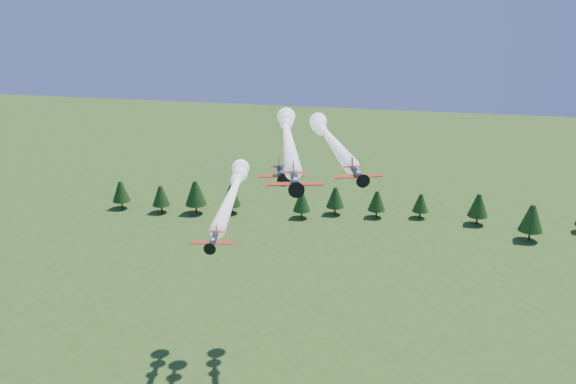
% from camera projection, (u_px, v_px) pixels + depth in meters
% --- Properties ---
extents(plane_lead, '(16.66, 48.50, 3.70)m').
position_uv_depth(plane_lead, '(287.00, 134.00, 114.45)').
color(plane_lead, black).
rests_on(plane_lead, ground).
extents(plane_left, '(11.45, 43.52, 3.70)m').
position_uv_depth(plane_left, '(234.00, 189.00, 121.74)').
color(plane_left, black).
rests_on(plane_left, ground).
extents(plane_right, '(18.13, 41.97, 3.70)m').
position_uv_depth(plane_right, '(328.00, 136.00, 121.50)').
color(plane_right, black).
rests_on(plane_right, ground).
extents(plane_slot, '(7.61, 8.48, 2.68)m').
position_uv_depth(plane_slot, '(281.00, 173.00, 104.46)').
color(plane_slot, black).
rests_on(plane_slot, ground).
extents(treeline, '(163.64, 19.23, 11.53)m').
position_uv_depth(treeline, '(343.00, 202.00, 211.47)').
color(treeline, '#382314').
rests_on(treeline, ground).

